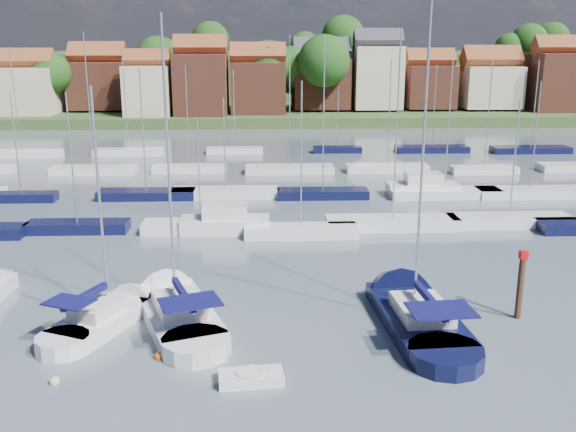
{
  "coord_description": "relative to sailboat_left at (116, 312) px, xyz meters",
  "views": [
    {
      "loc": [
        -2.22,
        -29.13,
        14.67
      ],
      "look_at": [
        -0.55,
        14.0,
        2.91
      ],
      "focal_mm": 40.0,
      "sensor_mm": 36.0,
      "label": 1
    }
  ],
  "objects": [
    {
      "name": "ground",
      "position": [
        10.41,
        36.35,
        -0.36
      ],
      "size": [
        260.0,
        260.0,
        0.0
      ],
      "primitive_type": "plane",
      "color": "#434F5C",
      "rests_on": "ground"
    },
    {
      "name": "far_shore_town",
      "position": [
        12.63,
        129.01,
        4.24
      ],
      "size": [
        212.46,
        90.0,
        22.27
      ],
      "color": "#415329",
      "rests_on": "ground"
    },
    {
      "name": "buoy_f",
      "position": [
        17.85,
        -4.21,
        -0.36
      ],
      "size": [
        0.53,
        0.53,
        0.53
      ],
      "primitive_type": "sphere",
      "color": "beige",
      "rests_on": "ground"
    },
    {
      "name": "buoy_b",
      "position": [
        -1.19,
        -6.9,
        -0.36
      ],
      "size": [
        0.47,
        0.47,
        0.47
      ],
      "primitive_type": "sphere",
      "color": "beige",
      "rests_on": "ground"
    },
    {
      "name": "marina_field",
      "position": [
        12.31,
        31.5,
        0.07
      ],
      "size": [
        79.62,
        41.41,
        15.93
      ],
      "color": "silver",
      "rests_on": "ground"
    },
    {
      "name": "sailboat_centre",
      "position": [
        2.86,
        1.21,
        -0.01
      ],
      "size": [
        7.56,
        13.34,
        17.52
      ],
      "rotation": [
        0.0,
        0.0,
        1.91
      ],
      "color": "silver",
      "rests_on": "ground"
    },
    {
      "name": "buoy_d",
      "position": [
        15.08,
        -5.5,
        -0.36
      ],
      "size": [
        0.48,
        0.48,
        0.48
      ],
      "primitive_type": "sphere",
      "color": "beige",
      "rests_on": "ground"
    },
    {
      "name": "timber_piling",
      "position": [
        22.04,
        -0.79,
        0.53
      ],
      "size": [
        0.4,
        0.4,
        6.13
      ],
      "color": "#4C331E",
      "rests_on": "ground"
    },
    {
      "name": "sailboat_left",
      "position": [
        0.0,
        0.0,
        0.0
      ],
      "size": [
        6.48,
        10.21,
        13.67
      ],
      "rotation": [
        0.0,
        0.0,
        1.15
      ],
      "color": "silver",
      "rests_on": "ground"
    },
    {
      "name": "tender",
      "position": [
        7.53,
        -7.13,
        -0.12
      ],
      "size": [
        2.99,
        1.61,
        0.62
      ],
      "rotation": [
        0.0,
        0.0,
        0.1
      ],
      "color": "silver",
      "rests_on": "ground"
    },
    {
      "name": "sailboat_navy",
      "position": [
        16.18,
        0.44,
        -0.02
      ],
      "size": [
        4.6,
        13.95,
        18.9
      ],
      "rotation": [
        0.0,
        0.0,
        1.64
      ],
      "color": "black",
      "rests_on": "ground"
    },
    {
      "name": "buoy_e",
      "position": [
        15.7,
        3.86,
        -0.36
      ],
      "size": [
        0.52,
        0.52,
        0.52
      ],
      "primitive_type": "sphere",
      "color": "#D85914",
      "rests_on": "ground"
    },
    {
      "name": "buoy_c",
      "position": [
        3.06,
        -4.74,
        -0.36
      ],
      "size": [
        0.44,
        0.44,
        0.44
      ],
      "primitive_type": "sphere",
      "color": "#D85914",
      "rests_on": "ground"
    }
  ]
}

